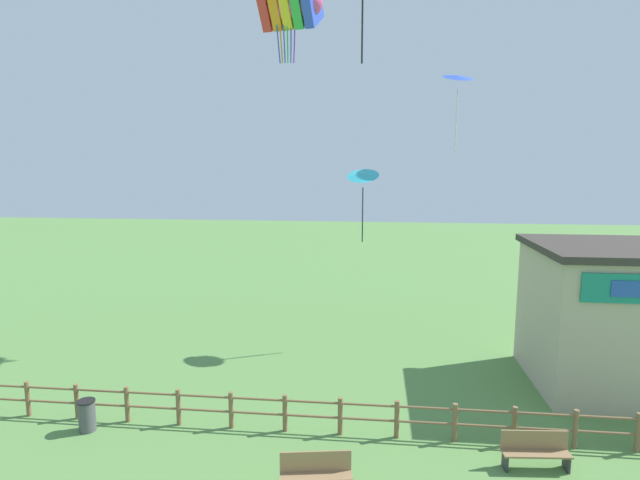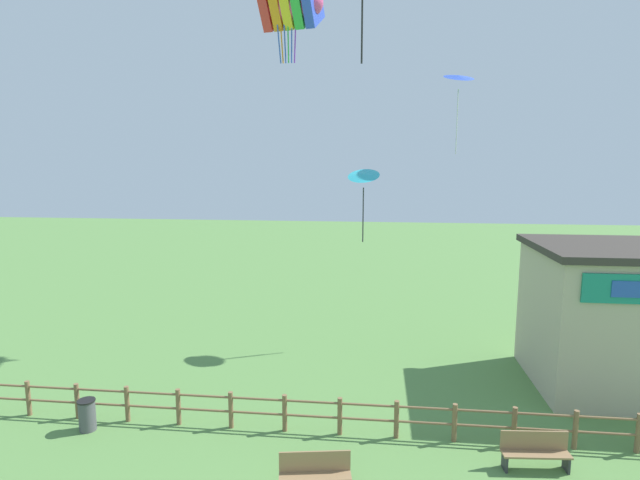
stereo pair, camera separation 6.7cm
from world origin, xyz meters
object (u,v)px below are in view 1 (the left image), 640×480
(kite_rainbow_parafoil, at_px, (291,5))
(kite_blue_delta, at_px, (458,78))
(park_bench_near_fence, at_px, (316,472))
(trash_bin, at_px, (87,415))
(park_bench_by_building, at_px, (535,449))
(kite_cyan_delta, at_px, (363,176))
(seaside_building, at_px, (635,316))

(kite_rainbow_parafoil, bearing_deg, kite_blue_delta, 3.03)
(park_bench_near_fence, bearing_deg, kite_rainbow_parafoil, 102.05)
(kite_rainbow_parafoil, bearing_deg, trash_bin, -116.12)
(park_bench_by_building, xyz_separation_m, kite_rainbow_parafoil, (-7.89, 9.75, 13.86))
(kite_rainbow_parafoil, distance_m, kite_blue_delta, 7.75)
(park_bench_near_fence, distance_m, trash_bin, 7.26)
(kite_blue_delta, bearing_deg, kite_rainbow_parafoil, -176.97)
(kite_rainbow_parafoil, bearing_deg, kite_cyan_delta, -21.95)
(trash_bin, bearing_deg, kite_cyan_delta, 45.99)
(kite_cyan_delta, bearing_deg, kite_rainbow_parafoil, 158.05)
(kite_rainbow_parafoil, relative_size, kite_blue_delta, 0.99)
(seaside_building, relative_size, kite_blue_delta, 1.96)
(park_bench_by_building, distance_m, trash_bin, 12.46)
(trash_bin, relative_size, kite_rainbow_parafoil, 0.27)
(park_bench_by_building, relative_size, kite_rainbow_parafoil, 0.50)
(park_bench_by_building, bearing_deg, kite_blue_delta, 94.38)
(park_bench_near_fence, relative_size, park_bench_by_building, 1.01)
(kite_cyan_delta, relative_size, kite_blue_delta, 0.89)
(park_bench_near_fence, height_order, kite_rainbow_parafoil, kite_rainbow_parafoil)
(seaside_building, bearing_deg, park_bench_by_building, -131.78)
(seaside_building, relative_size, kite_cyan_delta, 2.21)
(seaside_building, relative_size, trash_bin, 7.40)
(park_bench_near_fence, distance_m, kite_blue_delta, 16.60)
(seaside_building, xyz_separation_m, park_bench_by_building, (-4.80, -5.37, -2.01))
(seaside_building, xyz_separation_m, kite_rainbow_parafoil, (-12.69, 4.38, 11.85))
(kite_rainbow_parafoil, distance_m, kite_cyan_delta, 7.91)
(trash_bin, xyz_separation_m, kite_blue_delta, (11.68, 9.69, 10.86))
(park_bench_by_building, xyz_separation_m, trash_bin, (-12.45, 0.44, -0.04))
(seaside_building, height_order, trash_bin, seaside_building)
(park_bench_near_fence, relative_size, kite_cyan_delta, 0.56)
(park_bench_by_building, height_order, kite_cyan_delta, kite_cyan_delta)
(park_bench_near_fence, height_order, kite_cyan_delta, kite_cyan_delta)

